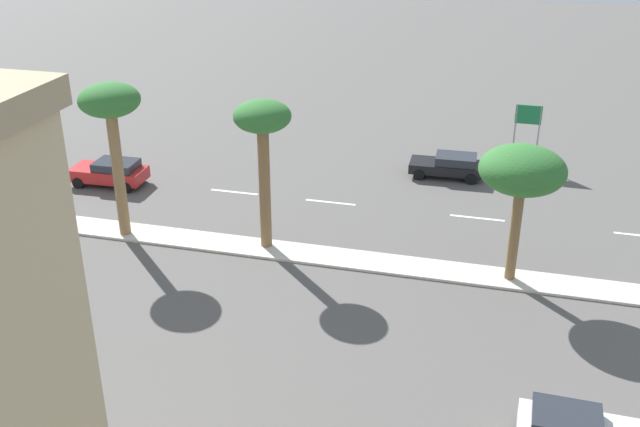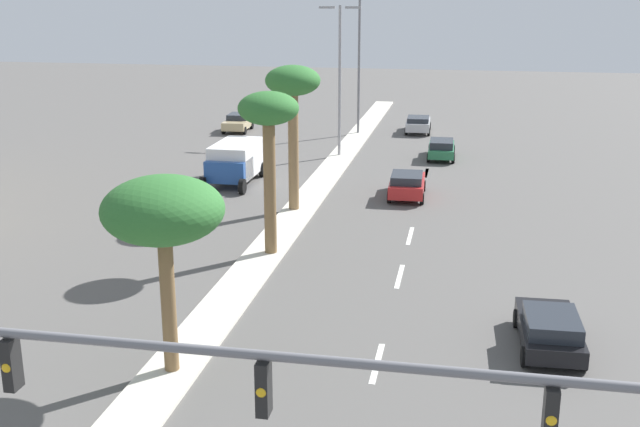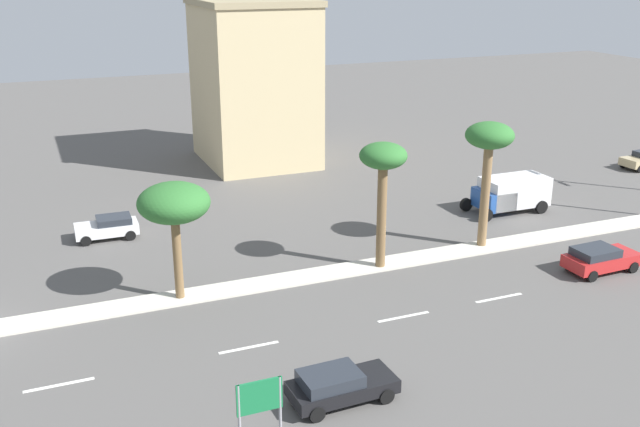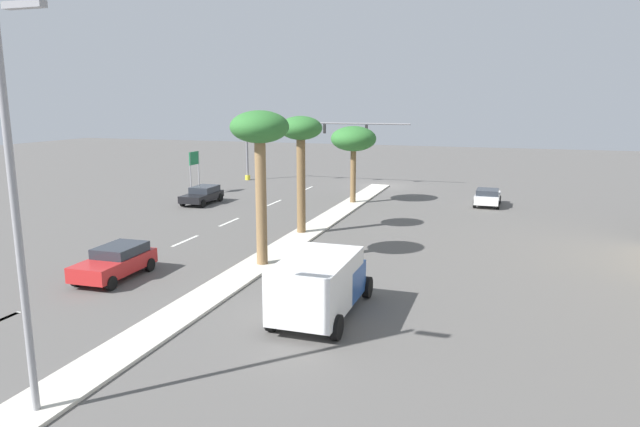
# 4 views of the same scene
# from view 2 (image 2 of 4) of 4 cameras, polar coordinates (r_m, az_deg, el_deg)

# --- Properties ---
(ground_plane) EXTENTS (160.00, 160.00, 0.00)m
(ground_plane) POSITION_cam_2_polar(r_m,az_deg,el_deg) (40.40, -1.91, -0.27)
(ground_plane) COLOR #565451
(median_curb) EXTENTS (1.80, 71.22, 0.12)m
(median_curb) POSITION_cam_2_polar(r_m,az_deg,el_deg) (47.87, 0.16, 2.42)
(median_curb) COLOR beige
(median_curb) RESTS_ON ground
(lane_stripe_inboard) EXTENTS (0.20, 2.80, 0.01)m
(lane_stripe_inboard) POSITION_cam_2_polar(r_m,az_deg,el_deg) (25.08, 4.21, -10.90)
(lane_stripe_inboard) COLOR silver
(lane_stripe_inboard) RESTS_ON ground
(lane_stripe_mid) EXTENTS (0.20, 2.80, 0.01)m
(lane_stripe_mid) POSITION_cam_2_polar(r_m,az_deg,el_deg) (32.28, 5.86, -4.61)
(lane_stripe_mid) COLOR silver
(lane_stripe_mid) RESTS_ON ground
(lane_stripe_left) EXTENTS (0.20, 2.80, 0.01)m
(lane_stripe_left) POSITION_cam_2_polar(r_m,az_deg,el_deg) (37.55, 6.63, -1.64)
(lane_stripe_left) COLOR silver
(lane_stripe_left) RESTS_ON ground
(lane_stripe_outboard) EXTENTS (0.20, 2.80, 0.01)m
(lane_stripe_outboard) POSITION_cam_2_polar(r_m,az_deg,el_deg) (50.67, 7.82, 2.97)
(lane_stripe_outboard) COLOR silver
(lane_stripe_outboard) RESTS_ON ground
(lane_stripe_far) EXTENTS (0.20, 2.80, 0.01)m
(lane_stripe_far) POSITION_cam_2_polar(r_m,az_deg,el_deg) (50.59, 7.81, 2.96)
(lane_stripe_far) COLOR silver
(lane_stripe_far) RESTS_ON ground
(lane_stripe_near) EXTENTS (0.20, 2.80, 0.01)m
(lane_stripe_near) POSITION_cam_2_polar(r_m,az_deg,el_deg) (58.26, 8.25, 4.67)
(lane_stripe_near) COLOR silver
(lane_stripe_near) RESTS_ON ground
(palm_tree_far) EXTENTS (3.61, 3.61, 6.10)m
(palm_tree_far) POSITION_cam_2_polar(r_m,az_deg,el_deg) (23.01, -11.45, 0.04)
(palm_tree_far) COLOR brown
(palm_tree_far) RESTS_ON median_curb
(palm_tree_near) EXTENTS (2.61, 2.61, 7.16)m
(palm_tree_near) POSITION_cam_2_polar(r_m,az_deg,el_deg) (33.31, -3.80, 6.85)
(palm_tree_near) COLOR brown
(palm_tree_near) RESTS_ON median_curb
(palm_tree_rear) EXTENTS (2.85, 2.85, 7.59)m
(palm_tree_rear) POSITION_cam_2_polar(r_m,az_deg,el_deg) (40.29, -2.01, 9.08)
(palm_tree_rear) COLOR olive
(palm_tree_rear) RESTS_ON median_curb
(street_lamp_near) EXTENTS (2.90, 0.24, 10.28)m
(street_lamp_near) POSITION_cam_2_polar(r_m,az_deg,el_deg) (54.39, 1.46, 10.53)
(street_lamp_near) COLOR gray
(street_lamp_near) RESTS_ON median_curb
(street_lamp_left) EXTENTS (2.90, 0.24, 11.94)m
(street_lamp_left) POSITION_cam_2_polar(r_m,az_deg,el_deg) (63.26, 2.90, 12.07)
(street_lamp_left) COLOR slate
(street_lamp_left) RESTS_ON median_curb
(sedan_silver_far) EXTENTS (2.16, 4.39, 1.37)m
(sedan_silver_far) POSITION_cam_2_polar(r_m,az_deg,el_deg) (65.13, 7.23, 6.57)
(sedan_silver_far) COLOR #B2B2B7
(sedan_silver_far) RESTS_ON ground
(sedan_tan_front) EXTENTS (2.17, 3.97, 1.41)m
(sedan_tan_front) POSITION_cam_2_polar(r_m,az_deg,el_deg) (65.60, -6.04, 6.69)
(sedan_tan_front) COLOR tan
(sedan_tan_front) RESTS_ON ground
(sedan_green_near) EXTENTS (1.96, 4.46, 1.39)m
(sedan_green_near) POSITION_cam_2_polar(r_m,az_deg,el_deg) (55.06, 8.91, 4.76)
(sedan_green_near) COLOR #287047
(sedan_green_near) RESTS_ON ground
(sedan_red_mid) EXTENTS (2.14, 4.29, 1.47)m
(sedan_red_mid) POSITION_cam_2_polar(r_m,az_deg,el_deg) (44.33, 6.41, 2.17)
(sedan_red_mid) COLOR red
(sedan_red_mid) RESTS_ON ground
(sedan_black_left) EXTENTS (2.09, 4.31, 1.37)m
(sedan_black_left) POSITION_cam_2_polar(r_m,az_deg,el_deg) (26.68, 16.51, -8.11)
(sedan_black_left) COLOR black
(sedan_black_left) RESTS_ON ground
(box_truck) EXTENTS (2.70, 5.76, 2.41)m
(box_truck) POSITION_cam_2_polar(r_m,az_deg,el_deg) (47.66, -6.26, 3.82)
(box_truck) COLOR #234C99
(box_truck) RESTS_ON ground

